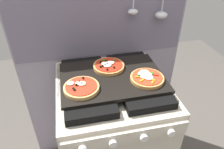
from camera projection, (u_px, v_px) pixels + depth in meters
The scene contains 6 objects.
kitchen_backsplash at pixel (102, 64), 1.46m from camera, with size 1.10×0.09×1.55m.
stove at pixel (112, 134), 1.38m from camera, with size 0.60×0.64×0.90m.
baking_tray at pixel (112, 77), 1.12m from camera, with size 0.54×0.38×0.02m, color black.
pizza_left at pixel (81, 87), 1.02m from camera, with size 0.17×0.17×0.03m.
pizza_right at pixel (147, 77), 1.09m from camera, with size 0.17×0.17×0.03m.
pizza_center at pixel (109, 66), 1.18m from camera, with size 0.17×0.17×0.03m.
Camera 1 is at (-0.20, -0.90, 1.56)m, focal length 33.92 mm.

